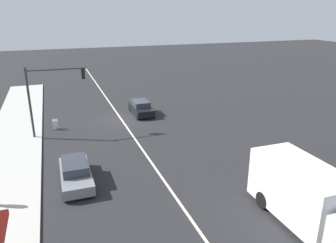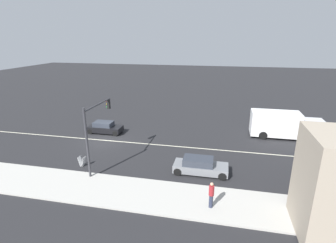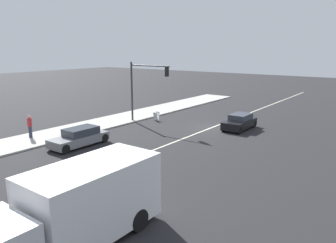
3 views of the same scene
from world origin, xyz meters
name	(u,v)px [view 2 (image 2 of 3)]	position (x,y,z in m)	size (l,w,h in m)	color
ground_plane	(282,155)	(0.00, 18.00, 0.00)	(160.00, 160.00, 0.00)	#232326
sidewalk_right	(320,216)	(9.00, 18.50, 0.06)	(4.00, 73.00, 0.12)	#B2AFA8
lane_marking_center	(105,140)	(0.00, 0.00, 0.00)	(0.16, 60.00, 0.01)	beige
traffic_signal_main	(95,125)	(6.12, 2.28, 3.90)	(4.59, 0.34, 5.60)	#333338
pedestrian	(211,194)	(9.55, 11.84, 1.07)	(0.34, 0.34, 1.80)	#282D42
warning_aframe_sign	(82,161)	(5.88, 0.64, 0.43)	(0.45, 0.53, 0.84)	silver
delivery_truck	(283,125)	(-5.00, 18.84, 1.47)	(2.44, 7.50, 2.87)	silver
suv_grey	(200,166)	(5.00, 10.70, 0.63)	(1.74, 4.38, 1.33)	slate
suv_black	(105,128)	(-2.20, -0.99, 0.63)	(1.73, 3.86, 1.33)	black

